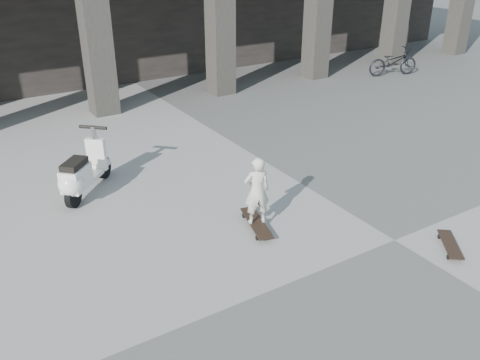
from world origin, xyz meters
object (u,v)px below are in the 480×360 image
child (257,191)px  longboard (256,223)px  bicycle (393,62)px  skateboard_spare (450,245)px  scooter (80,176)px

child → longboard: bearing=106.8°
child → bicycle: 11.02m
skateboard_spare → child: (-2.13, 2.06, 0.59)m
longboard → skateboard_spare: 2.96m
skateboard_spare → bicycle: (7.21, 7.91, 0.38)m
scooter → longboard: bearing=-96.6°
scooter → child: bearing=-96.6°
child → skateboard_spare: bearing=152.8°
longboard → bicycle: size_ratio=0.61×
skateboard_spare → bicycle: size_ratio=0.44×
bicycle → longboard: bearing=138.8°
bicycle → scooter: bearing=123.1°
longboard → scooter: size_ratio=0.82×
longboard → scooter: bearing=55.5°
skateboard_spare → scooter: (-4.22, 4.54, 0.38)m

